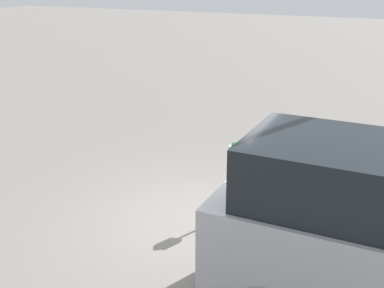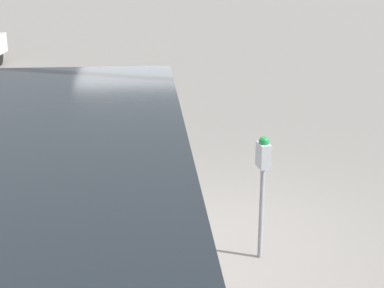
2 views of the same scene
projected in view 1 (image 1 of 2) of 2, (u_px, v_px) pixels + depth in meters
ground_plane at (199, 223)px, 8.43m from camera, size 80.00×80.00×0.00m
parking_meter_near at (234, 161)px, 8.41m from camera, size 0.21×0.13×1.39m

